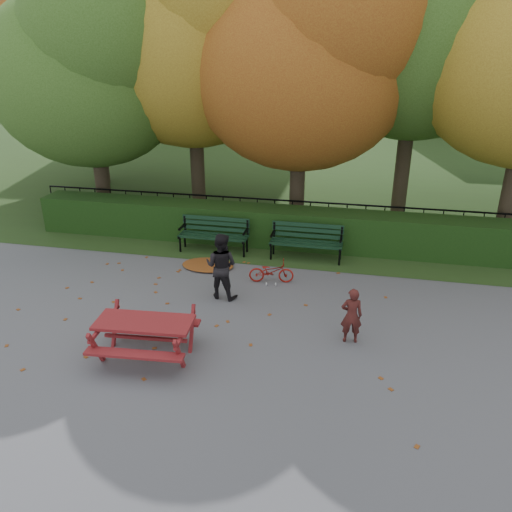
% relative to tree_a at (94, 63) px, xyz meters
% --- Properties ---
extents(ground, '(90.00, 90.00, 0.00)m').
position_rel_tree_a_xyz_m(ground, '(5.19, -5.58, -4.52)').
color(ground, slate).
rests_on(ground, ground).
extents(grass_strip, '(90.00, 90.00, 0.00)m').
position_rel_tree_a_xyz_m(grass_strip, '(5.19, 8.42, -4.52)').
color(grass_strip, '#263D19').
rests_on(grass_strip, ground).
extents(building_left, '(10.00, 7.00, 15.00)m').
position_rel_tree_a_xyz_m(building_left, '(-3.81, 20.42, 2.98)').
color(building_left, tan).
rests_on(building_left, ground).
extents(building_right, '(9.00, 6.00, 12.00)m').
position_rel_tree_a_xyz_m(building_right, '(13.19, 22.42, 1.48)').
color(building_right, tan).
rests_on(building_right, ground).
extents(hedge, '(13.00, 0.90, 1.00)m').
position_rel_tree_a_xyz_m(hedge, '(5.19, -1.08, -4.02)').
color(hedge, black).
rests_on(hedge, ground).
extents(iron_fence, '(14.00, 0.04, 1.02)m').
position_rel_tree_a_xyz_m(iron_fence, '(5.19, -0.28, -3.98)').
color(iron_fence, black).
rests_on(iron_fence, ground).
extents(tree_a, '(5.88, 5.60, 7.48)m').
position_rel_tree_a_xyz_m(tree_a, '(0.00, 0.00, 0.00)').
color(tree_a, '#31241A').
rests_on(tree_a, ground).
extents(tree_b, '(6.72, 6.40, 8.79)m').
position_rel_tree_a_xyz_m(tree_b, '(2.74, 1.17, 0.88)').
color(tree_b, '#31241A').
rests_on(tree_b, ground).
extents(tree_c, '(6.30, 6.00, 8.00)m').
position_rel_tree_a_xyz_m(tree_c, '(6.02, 0.38, 0.30)').
color(tree_c, '#31241A').
rests_on(tree_c, ground).
extents(tree_d, '(7.14, 6.80, 9.58)m').
position_rel_tree_a_xyz_m(tree_d, '(9.07, 1.65, 1.46)').
color(tree_d, '#31241A').
rests_on(tree_d, ground).
extents(tree_f, '(6.93, 6.60, 9.19)m').
position_rel_tree_a_xyz_m(tree_f, '(-1.94, 3.66, 1.17)').
color(tree_f, '#31241A').
rests_on(tree_f, ground).
extents(bench_left, '(1.80, 0.57, 0.88)m').
position_rel_tree_a_xyz_m(bench_left, '(3.89, -1.88, -4.00)').
color(bench_left, black).
rests_on(bench_left, ground).
extents(bench_right, '(1.80, 0.57, 0.88)m').
position_rel_tree_a_xyz_m(bench_right, '(6.29, -1.88, -4.00)').
color(bench_right, black).
rests_on(bench_right, ground).
extents(picnic_table, '(1.74, 1.45, 0.80)m').
position_rel_tree_a_xyz_m(picnic_table, '(4.11, -6.76, -3.98)').
color(picnic_table, maroon).
rests_on(picnic_table, ground).
extents(leaf_pile, '(1.49, 1.24, 0.09)m').
position_rel_tree_a_xyz_m(leaf_pile, '(4.01, -2.90, -4.48)').
color(leaf_pile, maroon).
rests_on(leaf_pile, ground).
extents(leaf_scatter, '(9.00, 5.70, 0.01)m').
position_rel_tree_a_xyz_m(leaf_scatter, '(5.19, -5.28, -4.51)').
color(leaf_scatter, maroon).
rests_on(leaf_scatter, ground).
extents(child, '(0.42, 0.31, 1.06)m').
position_rel_tree_a_xyz_m(child, '(7.53, -5.54, -3.99)').
color(child, '#451916').
rests_on(child, ground).
extents(adult, '(0.77, 0.64, 1.44)m').
position_rel_tree_a_xyz_m(adult, '(4.78, -4.34, -3.80)').
color(adult, black).
rests_on(adult, ground).
extents(bicycle, '(1.05, 0.51, 0.53)m').
position_rel_tree_a_xyz_m(bicycle, '(5.68, -3.42, -4.25)').
color(bicycle, maroon).
rests_on(bicycle, ground).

